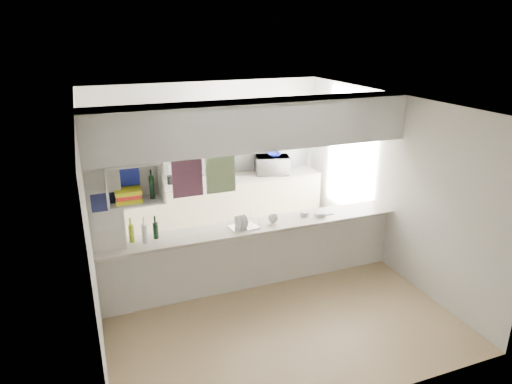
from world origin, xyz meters
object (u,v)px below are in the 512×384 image
wine_bottles (138,233)px  microwave (273,165)px  bowl (274,155)px  dish_rack (243,222)px

wine_bottles → microwave: bearing=37.4°
bowl → microwave: bearing=134.5°
microwave → dish_rack: (-1.32, -2.11, -0.09)m
dish_rack → wine_bottles: 1.38m
bowl → dish_rack: size_ratio=0.63×
bowl → wine_bottles: size_ratio=0.48×
bowl → dish_rack: (-1.33, -2.09, -0.28)m
wine_bottles → bowl: bearing=37.0°
microwave → wine_bottles: (-2.69, -2.05, -0.05)m
microwave → dish_rack: 2.49m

